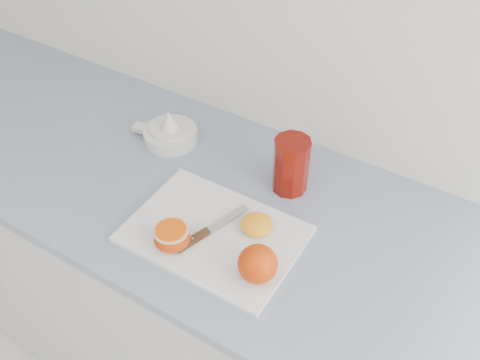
# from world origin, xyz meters

# --- Properties ---
(counter) EXTENTS (2.59, 0.64, 0.89)m
(counter) POSITION_xyz_m (0.23, 1.70, 0.45)
(counter) COLOR silver
(counter) RESTS_ON ground
(cutting_board) EXTENTS (0.37, 0.27, 0.01)m
(cutting_board) POSITION_xyz_m (0.29, 1.59, 0.90)
(cutting_board) COLOR white
(cutting_board) RESTS_ON counter
(whole_orange) EXTENTS (0.08, 0.08, 0.08)m
(whole_orange) POSITION_xyz_m (0.43, 1.54, 0.94)
(whole_orange) COLOR red
(whole_orange) RESTS_ON cutting_board
(half_orange) EXTENTS (0.08, 0.08, 0.05)m
(half_orange) POSITION_xyz_m (0.24, 1.52, 0.93)
(half_orange) COLOR red
(half_orange) RESTS_ON cutting_board
(squeezed_shell) EXTENTS (0.07, 0.07, 0.03)m
(squeezed_shell) POSITION_xyz_m (0.37, 1.65, 0.92)
(squeezed_shell) COLOR orange
(squeezed_shell) RESTS_ON cutting_board
(paring_knife) EXTENTS (0.07, 0.19, 0.01)m
(paring_knife) POSITION_xyz_m (0.28, 1.56, 0.91)
(paring_knife) COLOR #4E371C
(paring_knife) RESTS_ON cutting_board
(citrus_juicer) EXTENTS (0.18, 0.14, 0.10)m
(citrus_juicer) POSITION_xyz_m (0.01, 1.81, 0.92)
(citrus_juicer) COLOR white
(citrus_juicer) RESTS_ON counter
(red_tumbler) EXTENTS (0.09, 0.09, 0.14)m
(red_tumbler) POSITION_xyz_m (0.36, 1.82, 0.96)
(red_tumbler) COLOR #6E0D06
(red_tumbler) RESTS_ON counter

